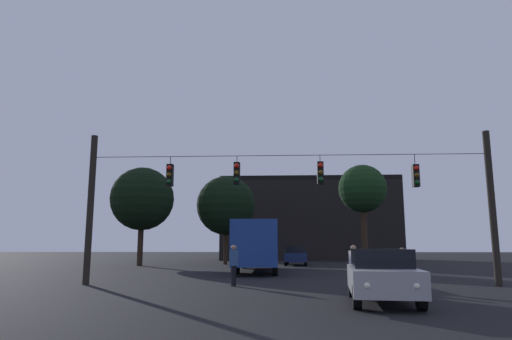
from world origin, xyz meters
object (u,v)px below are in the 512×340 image
city_bus (257,242)px  car_near_right (382,275)px  pedestrian_crossing_center (234,263)px  pedestrian_crossing_right (403,267)px  tree_left_silhouette (142,199)px  car_far_left (296,256)px  pedestrian_crossing_left (354,264)px  tree_behind_building (226,205)px  tree_right_far (362,190)px

city_bus → car_near_right: size_ratio=2.46×
city_bus → pedestrian_crossing_center: bearing=-92.7°
pedestrian_crossing_center → pedestrian_crossing_right: 6.57m
pedestrian_crossing_right → tree_left_silhouette: bearing=128.8°
car_far_left → pedestrian_crossing_right: pedestrian_crossing_right is taller
car_far_left → pedestrian_crossing_left: bearing=-85.9°
pedestrian_crossing_right → tree_behind_building: (-9.14, 22.64, 4.26)m
pedestrian_crossing_right → tree_left_silhouette: size_ratio=0.19×
pedestrian_crossing_left → tree_behind_building: (-7.53, 21.61, 4.20)m
car_near_right → tree_behind_building: size_ratio=0.58×
pedestrian_crossing_left → tree_left_silhouette: size_ratio=0.20×
car_near_right → pedestrian_crossing_center: 7.09m
pedestrian_crossing_center → tree_left_silhouette: tree_left_silhouette is taller
car_far_left → pedestrian_crossing_right: 21.54m
tree_left_silhouette → tree_right_far: 17.88m
pedestrian_crossing_center → city_bus: bearing=87.3°
car_far_left → tree_behind_building: (-6.08, 1.32, 4.33)m
pedestrian_crossing_left → tree_behind_building: 23.27m
pedestrian_crossing_center → tree_right_far: (8.34, 16.04, 4.94)m
pedestrian_crossing_right → tree_left_silhouette: tree_left_silhouette is taller
pedestrian_crossing_right → tree_behind_building: size_ratio=0.20×
car_near_right → pedestrian_crossing_left: bearing=90.4°
car_near_right → pedestrian_crossing_right: pedestrian_crossing_right is taller
city_bus → car_far_left: 9.75m
city_bus → tree_right_far: (7.84, 5.64, 4.00)m
pedestrian_crossing_right → car_far_left: bearing=98.2°
car_near_right → pedestrian_crossing_center: size_ratio=2.73×
car_far_left → pedestrian_crossing_right: (3.06, -21.32, 0.07)m
car_far_left → pedestrian_crossing_left: pedestrian_crossing_left is taller
car_near_right → tree_behind_building: 27.63m
city_bus → tree_left_silhouette: (-9.92, 7.62, 3.57)m
car_near_right → pedestrian_crossing_right: 3.91m
tree_left_silhouette → tree_behind_building: (6.66, 2.98, -0.31)m
city_bus → tree_behind_building: tree_behind_building is taller
pedestrian_crossing_center → tree_right_far: bearing=62.5°
tree_left_silhouette → tree_behind_building: 7.30m
tree_behind_building → tree_right_far: tree_right_far is taller
city_bus → pedestrian_crossing_center: size_ratio=6.71×
city_bus → car_near_right: 16.24m
car_near_right → pedestrian_crossing_center: pedestrian_crossing_center is taller
car_near_right → pedestrian_crossing_right: (1.57, 3.58, 0.07)m
pedestrian_crossing_left → pedestrian_crossing_center: size_ratio=1.00×
car_near_right → car_far_left: same height
pedestrian_crossing_left → tree_right_far: size_ratio=0.21×
city_bus → pedestrian_crossing_right: city_bus is taller
tree_right_far → pedestrian_crossing_left: bearing=-102.1°
pedestrian_crossing_right → pedestrian_crossing_left: bearing=147.3°
car_near_right → tree_behind_building: (-7.56, 26.23, 4.33)m
pedestrian_crossing_left → pedestrian_crossing_right: 1.91m
tree_right_far → car_far_left: bearing=144.1°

